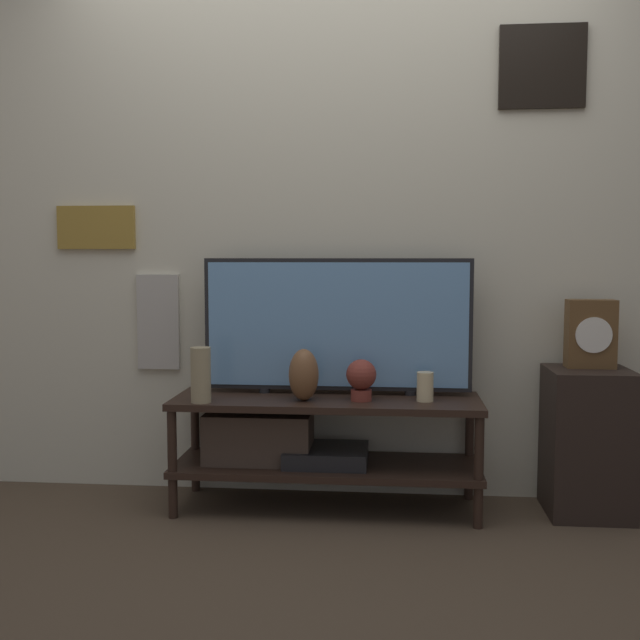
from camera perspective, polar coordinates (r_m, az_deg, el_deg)
name	(u,v)px	position (r m, az deg, el deg)	size (l,w,h in m)	color
ground_plane	(321,529)	(3.17, 0.07, -15.61)	(12.00, 12.00, 0.00)	#4C3D2D
wall_back	(331,204)	(3.49, 0.88, 8.85)	(6.40, 0.08, 2.70)	beige
media_console	(303,438)	(3.33, -1.33, -8.99)	(1.34, 0.43, 0.49)	black
television	(337,325)	(3.33, 1.30, -0.35)	(1.19, 0.05, 0.61)	black
vase_urn_stoneware	(304,375)	(3.20, -1.25, -4.19)	(0.13, 0.13, 0.22)	brown
vase_tall_ceramic	(201,375)	(3.20, -9.07, -4.16)	(0.08, 0.08, 0.23)	tan
candle_jar	(425,387)	(3.22, 8.01, -5.05)	(0.07, 0.07, 0.13)	beige
decorative_bust	(361,378)	(3.21, 3.16, -4.40)	(0.13, 0.13, 0.18)	brown
side_table	(587,442)	(3.45, 19.70, -8.72)	(0.35, 0.35, 0.63)	black
mantel_clock	(591,334)	(3.42, 19.92, -0.99)	(0.20, 0.11, 0.29)	brown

